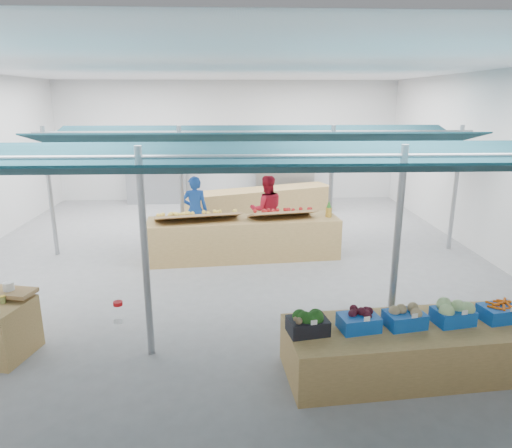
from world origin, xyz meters
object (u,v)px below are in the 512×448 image
object	(u,v)px
vendor_left	(195,210)
veg_counter	(415,348)
crate_stack	(512,332)
vendor_right	(267,210)
fruit_counter	(244,238)

from	to	relation	value
vendor_left	veg_counter	bearing A→B (deg)	115.10
crate_stack	vendor_right	distance (m)	6.28
fruit_counter	vendor_left	world-z (taller)	vendor_left
crate_stack	vendor_right	world-z (taller)	vendor_right
veg_counter	fruit_counter	xyz separation A→B (m)	(-2.22, 4.69, 0.13)
crate_stack	vendor_right	xyz separation A→B (m)	(-3.22, 5.37, 0.56)
fruit_counter	crate_stack	size ratio (longest dim) A/B	7.08
veg_counter	fruit_counter	world-z (taller)	fruit_counter
veg_counter	vendor_left	xyz separation A→B (m)	(-3.42, 5.79, 0.53)
crate_stack	vendor_left	world-z (taller)	vendor_left
fruit_counter	vendor_right	size ratio (longest dim) A/B	2.50
vendor_left	vendor_right	distance (m)	1.80
veg_counter	vendor_left	size ratio (longest dim) A/B	2.00
fruit_counter	crate_stack	world-z (taller)	fruit_counter
veg_counter	vendor_right	xyz separation A→B (m)	(-1.62, 5.79, 0.53)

